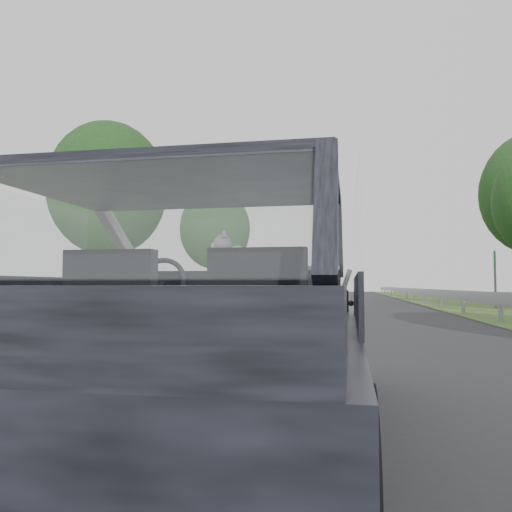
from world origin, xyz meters
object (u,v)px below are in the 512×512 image
at_px(subject_car, 204,315).
at_px(cat, 263,258).
at_px(other_car, 299,292).
at_px(highway_sign, 495,280).

xyz_separation_m(subject_car, cat, (0.26, 0.61, 0.37)).
bearing_deg(other_car, subject_car, -78.10).
distance_m(cat, other_car, 15.57).
xyz_separation_m(subject_car, highway_sign, (6.44, 17.95, 0.39)).
bearing_deg(highway_sign, subject_car, -95.77).
bearing_deg(cat, subject_car, -122.52).
relative_size(subject_car, cat, 6.21).
distance_m(subject_car, highway_sign, 19.08).
height_order(cat, highway_sign, highway_sign).
bearing_deg(subject_car, highway_sign, 70.25).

